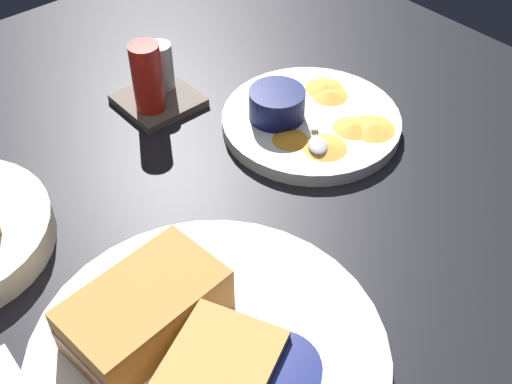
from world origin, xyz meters
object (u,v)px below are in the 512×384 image
object	(u,v)px
spoon_by_dark_ramekin	(218,364)
ramekin_light_gravy	(277,103)
sandwich_half_near	(146,310)
plate_sandwich_main	(209,357)
plate_chips_companion	(311,121)
ramekin_dark_sauce	(278,380)
spoon_by_gravy_ramekin	(316,138)
condiment_caddy	(154,83)

from	to	relation	value
spoon_by_dark_ramekin	ramekin_light_gravy	size ratio (longest dim) A/B	1.50
sandwich_half_near	spoon_by_dark_ramekin	bearing A→B (deg)	-72.79
plate_sandwich_main	plate_chips_companion	bearing A→B (deg)	30.88
spoon_by_dark_ramekin	ramekin_light_gravy	world-z (taller)	ramekin_light_gravy
plate_sandwich_main	ramekin_light_gravy	distance (cm)	32.53
plate_sandwich_main	plate_chips_companion	distance (cm)	33.55
ramekin_dark_sauce	plate_chips_companion	size ratio (longest dim) A/B	0.31
plate_chips_companion	ramekin_light_gravy	distance (cm)	4.93
sandwich_half_near	spoon_by_dark_ramekin	world-z (taller)	sandwich_half_near
ramekin_dark_sauce	spoon_by_dark_ramekin	xyz separation A→B (cm)	(-1.85, 4.96, -1.80)
plate_chips_companion	ramekin_dark_sauce	bearing A→B (deg)	-138.80
ramekin_dark_sauce	plate_chips_companion	bearing A→B (deg)	41.20
ramekin_dark_sauce	ramekin_light_gravy	bearing A→B (deg)	47.76
spoon_by_gravy_ramekin	condiment_caddy	bearing A→B (deg)	114.13
plate_chips_companion	spoon_by_gravy_ramekin	size ratio (longest dim) A/B	2.43
sandwich_half_near	plate_chips_companion	bearing A→B (deg)	21.15
ramekin_dark_sauce	spoon_by_gravy_ramekin	bearing A→B (deg)	39.62
spoon_by_gravy_ramekin	sandwich_half_near	bearing A→B (deg)	-163.46
plate_chips_companion	plate_sandwich_main	bearing A→B (deg)	-149.12
plate_sandwich_main	spoon_by_dark_ramekin	size ratio (longest dim) A/B	3.06
spoon_by_gravy_ramekin	ramekin_dark_sauce	bearing A→B (deg)	-140.38
condiment_caddy	plate_sandwich_main	bearing A→B (deg)	-117.94
spoon_by_dark_ramekin	ramekin_light_gravy	distance (cm)	33.56
sandwich_half_near	spoon_by_dark_ramekin	size ratio (longest dim) A/B	1.42
sandwich_half_near	condiment_caddy	distance (cm)	33.83
plate_sandwich_main	condiment_caddy	bearing A→B (deg)	62.06
spoon_by_dark_ramekin	spoon_by_gravy_ramekin	world-z (taller)	same
plate_sandwich_main	sandwich_half_near	distance (cm)	6.52
sandwich_half_near	plate_chips_companion	world-z (taller)	sandwich_half_near
plate_sandwich_main	spoon_by_gravy_ramekin	size ratio (longest dim) A/B	3.44
plate_sandwich_main	sandwich_half_near	size ratio (longest dim) A/B	2.15
sandwich_half_near	spoon_by_gravy_ramekin	world-z (taller)	sandwich_half_near
plate_chips_companion	sandwich_half_near	bearing A→B (deg)	-158.85
ramekin_dark_sauce	condiment_caddy	distance (cm)	42.28
ramekin_dark_sauce	condiment_caddy	bearing A→B (deg)	68.22
plate_sandwich_main	condiment_caddy	size ratio (longest dim) A/B	3.15
ramekin_light_gravy	spoon_by_gravy_ramekin	world-z (taller)	ramekin_light_gravy
ramekin_light_gravy	condiment_caddy	distance (cm)	15.30
sandwich_half_near	ramekin_light_gravy	bearing A→B (deg)	27.72
plate_sandwich_main	spoon_by_dark_ramekin	world-z (taller)	spoon_by_dark_ramekin
plate_sandwich_main	ramekin_dark_sauce	world-z (taller)	ramekin_dark_sauce
sandwich_half_near	plate_sandwich_main	bearing A→B (deg)	-66.50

